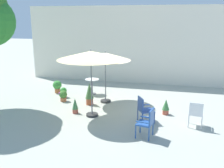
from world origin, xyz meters
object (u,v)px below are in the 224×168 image
at_px(patio_chair_1, 144,108).
at_px(potted_plant_0, 64,92).
at_px(patio_umbrella_0, 105,57).
at_px(potted_plant_1, 63,95).
at_px(potted_plant_4, 89,93).
at_px(cafe_table_0, 92,84).
at_px(potted_plant_5, 75,106).
at_px(potted_plant_2, 166,106).
at_px(potted_plant_3, 57,86).
at_px(patio_umbrella_1, 91,56).
at_px(patio_chair_0, 196,112).
at_px(patio_chair_2, 147,121).

relative_size(patio_chair_1, potted_plant_0, 1.97).
bearing_deg(patio_chair_1, patio_umbrella_0, 136.22).
xyz_separation_m(potted_plant_1, potted_plant_4, (1.25, -0.13, 0.23)).
relative_size(cafe_table_0, potted_plant_5, 1.21).
xyz_separation_m(patio_chair_1, potted_plant_2, (0.72, 0.92, -0.20)).
distance_m(patio_chair_1, potted_plant_5, 2.64).
height_order(potted_plant_2, potted_plant_4, potted_plant_4).
distance_m(cafe_table_0, potted_plant_1, 1.62).
relative_size(potted_plant_3, potted_plant_4, 0.64).
distance_m(patio_umbrella_1, potted_plant_4, 2.16).
bearing_deg(potted_plant_0, potted_plant_5, -54.01).
bearing_deg(patio_chair_0, patio_umbrella_1, 177.94).
distance_m(cafe_table_0, patio_chair_1, 3.91).
bearing_deg(patio_chair_2, patio_chair_0, 37.21).
xyz_separation_m(patio_umbrella_1, potted_plant_2, (2.64, 0.80, -1.92)).
distance_m(patio_chair_2, potted_plant_1, 4.67).
bearing_deg(patio_chair_2, potted_plant_4, 137.55).
xyz_separation_m(patio_umbrella_0, patio_chair_2, (2.08, -2.89, -1.44)).
height_order(potted_plant_0, potted_plant_1, potted_plant_1).
relative_size(patio_umbrella_0, potted_plant_5, 3.67).
xyz_separation_m(potted_plant_1, potted_plant_2, (4.38, -0.51, 0.05)).
bearing_deg(patio_umbrella_1, potted_plant_4, 112.62).
distance_m(patio_umbrella_1, potted_plant_3, 3.99).
bearing_deg(cafe_table_0, patio_chair_1, -44.88).
xyz_separation_m(cafe_table_0, potted_plant_3, (-1.69, -0.22, -0.15)).
bearing_deg(potted_plant_5, patio_chair_0, -3.14).
xyz_separation_m(patio_umbrella_0, patio_umbrella_1, (-0.07, -1.65, 0.28)).
height_order(patio_chair_0, patio_chair_2, patio_chair_2).
relative_size(potted_plant_0, potted_plant_2, 0.78).
bearing_deg(potted_plant_0, potted_plant_1, -67.20).
bearing_deg(cafe_table_0, patio_chair_0, -31.77).
xyz_separation_m(cafe_table_0, potted_plant_2, (3.49, -1.84, -0.19)).
distance_m(patio_umbrella_1, patio_chair_2, 3.02).
distance_m(patio_umbrella_1, patio_chair_1, 2.58).
relative_size(patio_umbrella_1, potted_plant_0, 5.34).
bearing_deg(patio_umbrella_0, patio_chair_2, -54.25).
bearing_deg(patio_chair_2, patio_chair_1, 102.06).
bearing_deg(cafe_table_0, patio_umbrella_1, -72.08).
bearing_deg(potted_plant_2, patio_umbrella_0, 161.74).
distance_m(patio_chair_0, potted_plant_5, 4.34).
distance_m(potted_plant_2, potted_plant_5, 3.41).
bearing_deg(patio_chair_0, potted_plant_4, 162.35).
relative_size(patio_umbrella_0, patio_chair_1, 2.42).
relative_size(patio_chair_0, potted_plant_4, 0.94).
relative_size(patio_chair_2, potted_plant_5, 1.52).
height_order(patio_umbrella_1, patio_chair_2, patio_umbrella_1).
bearing_deg(potted_plant_4, cafe_table_0, 103.94).
height_order(patio_chair_2, potted_plant_4, potted_plant_4).
height_order(patio_chair_0, patio_chair_1, patio_chair_1).
xyz_separation_m(cafe_table_0, potted_plant_1, (-0.89, -1.33, -0.24)).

